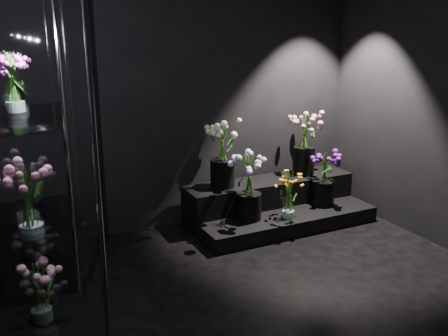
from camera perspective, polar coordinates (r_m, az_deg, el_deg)
floor at (r=3.95m, az=7.03°, el=-15.91°), size 4.00×4.00×0.00m
wall_back at (r=5.18m, az=-4.73°, el=8.41°), size 4.00×0.00×4.00m
display_riser at (r=5.53m, az=5.86°, el=-4.16°), size 1.96×0.87×0.44m
display_case at (r=3.21m, az=-21.16°, el=-1.97°), size 0.63×1.04×2.30m
bouquet_orange_bells at (r=5.14m, az=7.42°, el=-2.98°), size 0.31×0.31×0.49m
bouquet_lilac at (r=5.02m, az=2.91°, el=-1.63°), size 0.46×0.46×0.69m
bouquet_purple at (r=5.55m, az=11.35°, el=-0.92°), size 0.39×0.39×0.61m
bouquet_cream_roses at (r=5.17m, az=-0.18°, el=1.98°), size 0.49×0.49×0.68m
bouquet_pink_roses at (r=5.69m, az=9.21°, el=3.21°), size 0.48×0.48×0.69m
bouquet_case_pink at (r=3.05m, az=-21.45°, el=-3.31°), size 0.31×0.31×0.45m
bouquet_case_magenta at (r=3.27m, az=-22.98°, el=8.99°), size 0.21×0.21×0.35m
bouquet_case_base_pink at (r=3.72m, az=-20.35°, el=-13.04°), size 0.41×0.41×0.43m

